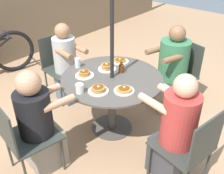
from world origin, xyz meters
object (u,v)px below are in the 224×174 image
object	(u,v)px
patio_chair_south	(60,63)
coffee_cup	(80,88)
pancake_plate_a	(124,90)
pancake_plate_d	(120,61)
diner_west	(39,125)
syrup_bottle	(121,68)
drinking_glass_a	(78,63)
diner_north	(175,133)
pancake_plate_e	(107,67)
patio_chair_west	(22,135)
diner_east	(171,73)
pancake_plate_b	(98,89)
patio_chair_east	(180,70)
patio_chair_north	(190,146)
diner_south	(67,66)
pancake_plate_c	(84,74)
patio_table	(112,88)

from	to	relation	value
patio_chair_south	coffee_cup	distance (m)	1.23
pancake_plate_a	pancake_plate_d	xyz separation A→B (m)	(0.51, 0.47, 0.00)
patio_chair_south	diner_west	world-z (taller)	diner_west
syrup_bottle	drinking_glass_a	xyz separation A→B (m)	(-0.24, 0.47, 0.01)
diner_north	coffee_cup	distance (m)	1.02
pancake_plate_e	coffee_cup	distance (m)	0.58
patio_chair_west	pancake_plate_a	xyz separation A→B (m)	(0.95, -0.46, 0.23)
diner_east	pancake_plate_b	size ratio (longest dim) A/B	5.41
pancake_plate_d	drinking_glass_a	size ratio (longest dim) A/B	1.82
pancake_plate_d	patio_chair_east	bearing A→B (deg)	-36.47
patio_chair_east	pancake_plate_b	world-z (taller)	patio_chair_east
diner_north	patio_chair_west	bearing A→B (deg)	140.50
patio_chair_north	diner_north	distance (m)	0.18
pancake_plate_e	diner_south	bearing A→B (deg)	90.19
patio_chair_north	patio_chair_south	distance (m)	2.21
diner_west	coffee_cup	world-z (taller)	diner_west
diner_west	diner_north	bearing A→B (deg)	44.58
patio_chair_east	pancake_plate_b	distance (m)	1.41
pancake_plate_a	patio_chair_west	bearing A→B (deg)	154.05
diner_north	pancake_plate_b	size ratio (longest dim) A/B	5.40
diner_south	patio_chair_east	bearing A→B (deg)	134.04
patio_chair_east	patio_chair_south	bearing A→B (deg)	50.13
pancake_plate_b	patio_chair_west	bearing A→B (deg)	161.02
diner_south	drinking_glass_a	distance (m)	0.55
syrup_bottle	drinking_glass_a	distance (m)	0.53
diner_north	diner_west	bearing A→B (deg)	135.40
pancake_plate_b	drinking_glass_a	bearing A→B (deg)	66.82
diner_east	diner_south	world-z (taller)	diner_east
pancake_plate_c	coffee_cup	bearing A→B (deg)	-141.88
diner_west	coffee_cup	xyz separation A→B (m)	(0.46, -0.11, 0.25)
diner_east	drinking_glass_a	bearing A→B (deg)	69.08
pancake_plate_b	patio_chair_north	bearing A→B (deg)	-83.08
patio_chair_north	diner_west	distance (m)	1.43
patio_table	pancake_plate_a	distance (m)	0.35
pancake_plate_b	drinking_glass_a	world-z (taller)	drinking_glass_a
patio_chair_south	patio_chair_west	distance (m)	1.52
patio_chair_east	patio_chair_south	distance (m)	1.69
diner_south	pancake_plate_e	xyz separation A→B (m)	(0.00, -0.75, 0.23)
patio_table	patio_chair_east	size ratio (longest dim) A/B	1.31
patio_chair_south	syrup_bottle	xyz separation A→B (m)	(0.04, -1.09, 0.27)
diner_north	diner_south	size ratio (longest dim) A/B	1.03
diner_east	drinking_glass_a	world-z (taller)	diner_east
pancake_plate_a	pancake_plate_b	bearing A→B (deg)	132.08
pancake_plate_c	pancake_plate_e	world-z (taller)	pancake_plate_e
patio_chair_west	coffee_cup	world-z (taller)	patio_chair_west
pancake_plate_d	diner_west	bearing A→B (deg)	-178.47
drinking_glass_a	syrup_bottle	bearing A→B (deg)	-62.92
diner_east	pancake_plate_d	world-z (taller)	diner_east
patio_chair_north	pancake_plate_e	world-z (taller)	patio_chair_north
diner_north	patio_chair_east	bearing A→B (deg)	35.98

